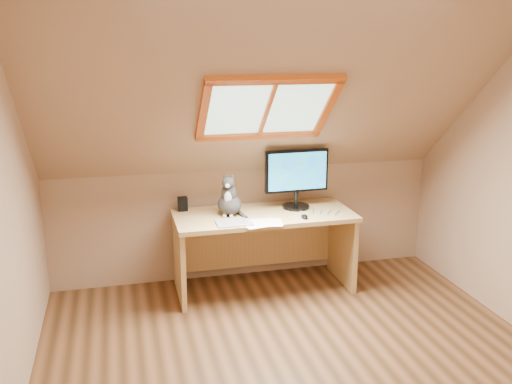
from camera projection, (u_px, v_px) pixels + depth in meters
name	position (u px, v px, depth m)	size (l,w,h in m)	color
ground	(307.00, 376.00, 3.71)	(3.50, 3.50, 0.00)	brown
room_shell	(319.00, 165.00, 3.25)	(3.52, 3.52, 2.41)	#A18060
desk	(262.00, 235.00, 4.95)	(1.52, 0.66, 0.69)	tan
monitor	(297.00, 175.00, 4.91)	(0.56, 0.24, 0.52)	black
cat	(229.00, 200.00, 4.76)	(0.27, 0.29, 0.37)	#383432
desk_speaker	(183.00, 204.00, 4.90)	(0.08, 0.08, 0.12)	black
graphics_tablet	(234.00, 223.00, 4.57)	(0.28, 0.20, 0.01)	#B2B2B7
mouse	(304.00, 217.00, 4.69)	(0.05, 0.10, 0.03)	black
papers	(260.00, 223.00, 4.57)	(0.33, 0.27, 0.00)	white
cables	(316.00, 213.00, 4.82)	(0.51, 0.26, 0.01)	silver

